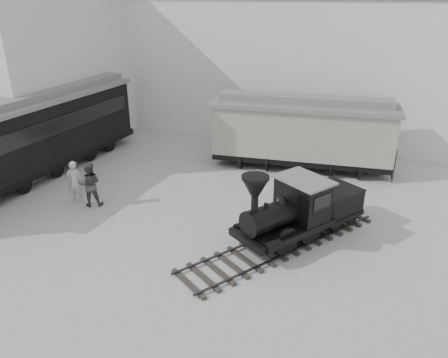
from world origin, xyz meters
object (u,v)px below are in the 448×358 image
at_px(locomotive, 296,213).
at_px(passenger_coach, 25,136).
at_px(visitor_a, 75,181).
at_px(visitor_b, 90,184).
at_px(boxcar, 302,131).

xyz_separation_m(locomotive, passenger_coach, (-13.26, 1.19, 1.02)).
relative_size(passenger_coach, visitor_a, 7.70).
distance_m(locomotive, visitor_a, 9.50).
bearing_deg(locomotive, passenger_coach, -152.28).
xyz_separation_m(passenger_coach, visitor_b, (4.59, -1.50, -1.14)).
bearing_deg(boxcar, visitor_b, -141.03).
height_order(passenger_coach, visitor_b, passenger_coach).
relative_size(visitor_a, visitor_b, 0.97).
distance_m(locomotive, boxcar, 7.41).
xyz_separation_m(visitor_a, visitor_b, (0.82, -0.09, 0.03)).
bearing_deg(locomotive, boxcar, 133.00).
relative_size(boxcar, visitor_b, 4.83).
bearing_deg(boxcar, visitor_a, -144.39).
distance_m(boxcar, visitor_b, 10.60).
relative_size(boxcar, visitor_a, 4.99).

